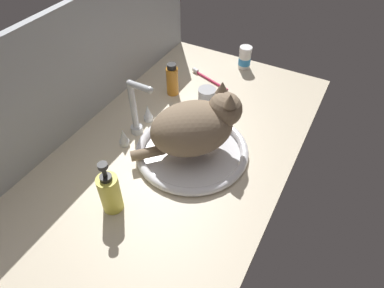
{
  "coord_description": "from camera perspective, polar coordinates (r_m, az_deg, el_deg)",
  "views": [
    {
      "loc": [
        -65.72,
        -40.2,
        80.32
      ],
      "look_at": [
        0.03,
        -4.7,
        7.0
      ],
      "focal_mm": 31.71,
      "sensor_mm": 36.0,
      "label": 1
    }
  ],
  "objects": [
    {
      "name": "backsplash_wall",
      "position": [
        1.16,
        -18.19,
        11.74
      ],
      "size": [
        123.56,
        2.4,
        42.72
      ],
      "primitive_type": "cube",
      "color": "#B2B7BC",
      "rests_on": "ground"
    },
    {
      "name": "soap_pump_bottle",
      "position": [
        0.92,
        -13.65,
        -7.91
      ],
      "size": [
        5.62,
        5.62,
        17.29
      ],
      "color": "#E5DB4C",
      "rests_on": "countertop"
    },
    {
      "name": "metal_jar",
      "position": [
        1.24,
        2.51,
        7.92
      ],
      "size": [
        6.53,
        6.53,
        6.67
      ],
      "color": "#B2B5BA",
      "rests_on": "countertop"
    },
    {
      "name": "faucet",
      "position": [
        1.11,
        -9.37,
        4.93
      ],
      "size": [
        17.12,
        10.17,
        20.68
      ],
      "color": "silver",
      "rests_on": "countertop"
    },
    {
      "name": "pill_bottle",
      "position": [
        1.47,
        8.78,
        14.09
      ],
      "size": [
        5.17,
        5.17,
        9.38
      ],
      "color": "white",
      "rests_on": "countertop"
    },
    {
      "name": "amber_bottle",
      "position": [
        1.29,
        -3.33,
        10.71
      ],
      "size": [
        4.52,
        4.52,
        12.64
      ],
      "color": "#C67A23",
      "rests_on": "countertop"
    },
    {
      "name": "countertop",
      "position": [
        1.1,
        -2.16,
        -1.24
      ],
      "size": [
        123.56,
        69.05,
        3.0
      ],
      "primitive_type": "cube",
      "color": "beige",
      "rests_on": "ground"
    },
    {
      "name": "sink_basin",
      "position": [
        1.07,
        0.0,
        -1.09
      ],
      "size": [
        35.59,
        35.59,
        2.6
      ],
      "color": "white",
      "rests_on": "countertop"
    },
    {
      "name": "cat",
      "position": [
        1.0,
        1.02,
        3.14
      ],
      "size": [
        30.2,
        30.16,
        20.29
      ],
      "color": "#8C755B",
      "rests_on": "sink_basin"
    },
    {
      "name": "toothbrush",
      "position": [
        1.39,
        2.86,
        10.88
      ],
      "size": [
        7.21,
        18.64,
        1.7
      ],
      "color": "#D83359",
      "rests_on": "countertop"
    }
  ]
}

